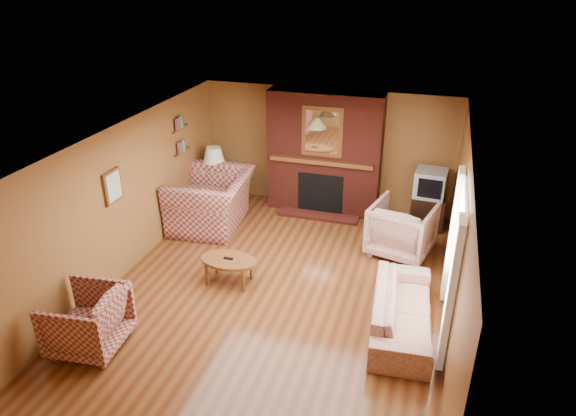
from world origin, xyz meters
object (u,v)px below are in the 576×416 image
(floral_armchair, at_px, (402,229))
(side_table, at_px, (216,194))
(plaid_loveseat, at_px, (212,201))
(crt_tv, at_px, (430,183))
(fireplace, at_px, (324,154))
(tv_stand, at_px, (427,211))
(plaid_armchair, at_px, (87,320))
(table_lamp, at_px, (214,162))
(floral_sofa, at_px, (402,310))
(coffee_table, at_px, (229,262))

(floral_armchair, height_order, side_table, floral_armchair)
(floral_armchair, bearing_deg, plaid_loveseat, 13.71)
(plaid_loveseat, xyz_separation_m, crt_tv, (3.90, 1.09, 0.39))
(fireplace, distance_m, tv_stand, 2.23)
(fireplace, height_order, plaid_armchair, fireplace)
(floral_armchair, xyz_separation_m, table_lamp, (-3.79, 0.77, 0.52))
(fireplace, relative_size, side_table, 4.06)
(plaid_loveseat, relative_size, crt_tv, 2.68)
(plaid_armchair, distance_m, floral_sofa, 4.15)
(floral_sofa, distance_m, tv_stand, 3.17)
(plaid_loveseat, distance_m, crt_tv, 4.07)
(floral_armchair, distance_m, table_lamp, 3.90)
(coffee_table, bearing_deg, floral_armchair, 34.48)
(plaid_loveseat, bearing_deg, table_lamp, -166.87)
(fireplace, distance_m, crt_tv, 2.08)
(plaid_loveseat, distance_m, side_table, 0.82)
(coffee_table, height_order, tv_stand, tv_stand)
(tv_stand, bearing_deg, plaid_loveseat, -168.25)
(floral_armchair, bearing_deg, side_table, 2.55)
(plaid_loveseat, distance_m, table_lamp, 0.92)
(plaid_loveseat, xyz_separation_m, floral_sofa, (3.75, -2.06, -0.22))
(plaid_armchair, bearing_deg, floral_armchair, 129.40)
(floral_armchair, xyz_separation_m, coffee_table, (-2.47, -1.70, -0.09))
(floral_sofa, distance_m, floral_armchair, 2.06)
(fireplace, distance_m, floral_sofa, 3.95)
(fireplace, distance_m, table_lamp, 2.18)
(plaid_armchair, relative_size, floral_armchair, 0.89)
(plaid_loveseat, relative_size, side_table, 2.66)
(floral_armchair, relative_size, tv_stand, 1.57)
(floral_sofa, xyz_separation_m, coffee_table, (-2.69, 0.34, 0.08))
(side_table, xyz_separation_m, crt_tv, (4.15, 0.34, 0.60))
(coffee_table, height_order, table_lamp, table_lamp)
(floral_sofa, relative_size, floral_armchair, 1.95)
(floral_sofa, xyz_separation_m, tv_stand, (0.15, 3.16, 0.03))
(coffee_table, bearing_deg, floral_sofa, -7.28)
(floral_sofa, height_order, coffee_table, floral_sofa)
(floral_sofa, height_order, floral_armchair, floral_armchair)
(coffee_table, relative_size, table_lamp, 1.30)
(floral_armchair, xyz_separation_m, crt_tv, (0.36, 1.12, 0.43))
(plaid_loveseat, bearing_deg, floral_sofa, 55.86)
(floral_sofa, relative_size, tv_stand, 3.08)
(floral_armchair, bearing_deg, fireplace, -23.70)
(crt_tv, bearing_deg, plaid_armchair, -130.31)
(plaid_armchair, xyz_separation_m, tv_stand, (4.00, 4.72, -0.09))
(fireplace, height_order, plaid_loveseat, fireplace)
(plaid_armchair, distance_m, table_lamp, 4.41)
(side_table, bearing_deg, floral_armchair, -11.51)
(crt_tv, bearing_deg, tv_stand, 90.00)
(floral_sofa, height_order, table_lamp, table_lamp)
(plaid_armchair, xyz_separation_m, table_lamp, (-0.15, 4.37, 0.57))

